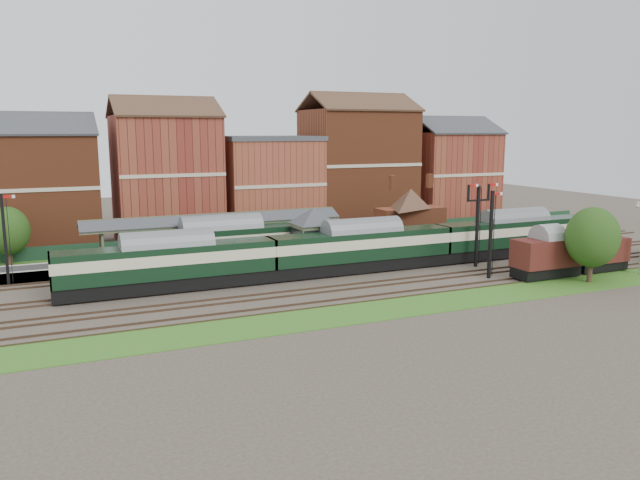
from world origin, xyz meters
name	(u,v)px	position (x,y,z in m)	size (l,w,h in m)	color
ground	(356,272)	(0.00, 0.00, 0.00)	(160.00, 160.00, 0.00)	#473D33
grass_back	(294,244)	(0.00, 16.00, 0.03)	(90.00, 4.50, 0.06)	#2D6619
grass_front	(426,304)	(0.00, -12.00, 0.03)	(90.00, 5.00, 0.06)	#2D6619
fence	(288,236)	(0.00, 18.00, 0.75)	(90.00, 0.12, 1.50)	#193823
platform	(272,253)	(-5.00, 9.75, 0.50)	(55.00, 3.40, 1.00)	#2D2D2D
signal_box	(314,236)	(-3.00, 3.25, 3.19)	(5.40, 5.40, 6.00)	#597050
brick_hut	(385,250)	(5.00, 3.25, 1.20)	(3.20, 2.64, 2.94)	maroon
station_building	(410,212)	(12.00, 9.75, 3.96)	(8.10, 8.10, 5.90)	brown
canopy	(215,218)	(-11.00, 9.75, 4.58)	(26.00, 3.89, 4.08)	#4E5937
semaphore_bracket	(478,220)	(12.04, -2.50, 4.63)	(3.60, 0.25, 8.18)	black
semaphore_platform_end	(5,238)	(-29.98, 8.00, 4.16)	(1.23, 0.25, 8.00)	black
semaphore_siding	(491,233)	(10.02, -7.00, 4.16)	(1.23, 0.25, 8.00)	black
town_backdrop	(267,180)	(-0.18, 25.00, 7.00)	(69.00, 10.00, 16.00)	brown
dmu_train	(362,246)	(0.59, 0.00, 2.45)	(54.57, 2.87, 4.19)	black
platform_railcar	(222,244)	(-11.28, 6.50, 2.52)	(18.74, 2.95, 4.32)	black
goods_van_a	(547,255)	(14.81, -9.00, 2.17)	(6.31, 2.73, 3.83)	black
goods_van_b	(599,252)	(21.34, -9.00, 1.93)	(5.57, 2.41, 3.38)	black
tree_far	(592,237)	(17.03, -11.99, 4.07)	(4.62, 4.62, 6.74)	#382619
tree_back	(8,231)	(-30.14, 15.87, 3.62)	(4.10, 4.10, 5.99)	#382619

